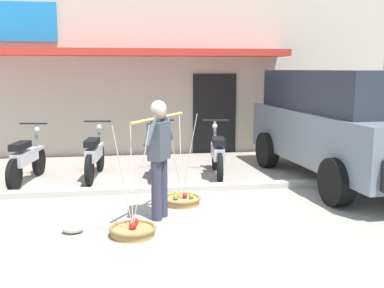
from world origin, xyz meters
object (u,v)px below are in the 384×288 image
(plastic_litter_bag, at_px, (73,228))
(motorcycle_third_in_row, at_px, (159,153))
(motorcycle_nearest_shop, at_px, (26,159))
(motorcycle_second_in_row, at_px, (95,155))
(fruit_vendor, at_px, (159,151))
(motorcycle_end_of_row, at_px, (217,154))
(fruit_basket_right_side, at_px, (182,199))
(fruit_basket_left_side, at_px, (133,230))
(parked_truck, at_px, (343,122))

(plastic_litter_bag, bearing_deg, motorcycle_third_in_row, 66.17)
(motorcycle_nearest_shop, distance_m, motorcycle_second_in_row, 1.26)
(fruit_vendor, xyz_separation_m, motorcycle_end_of_row, (1.34, 2.43, -0.52))
(fruit_basket_right_side, bearing_deg, motorcycle_end_of_row, 62.29)
(fruit_basket_left_side, distance_m, motorcycle_nearest_shop, 3.63)
(fruit_vendor, height_order, motorcycle_second_in_row, fruit_vendor)
(fruit_vendor, xyz_separation_m, motorcycle_second_in_row, (-1.07, 2.63, -0.52))
(fruit_vendor, relative_size, motorcycle_nearest_shop, 0.94)
(fruit_basket_right_side, xyz_separation_m, plastic_litter_bag, (-1.57, -1.08, -0.01))
(fruit_vendor, height_order, motorcycle_third_in_row, fruit_vendor)
(parked_truck, height_order, plastic_litter_bag, parked_truck)
(motorcycle_third_in_row, distance_m, motorcycle_end_of_row, 1.16)
(motorcycle_second_in_row, xyz_separation_m, plastic_litter_bag, (-0.10, -3.07, -0.38))
(fruit_basket_left_side, distance_m, fruit_basket_right_side, 1.51)
(fruit_vendor, height_order, parked_truck, parked_truck)
(motorcycle_third_in_row, xyz_separation_m, motorcycle_end_of_row, (1.13, -0.25, 0.00))
(motorcycle_end_of_row, bearing_deg, fruit_basket_left_side, -119.48)
(motorcycle_end_of_row, bearing_deg, plastic_litter_bag, -131.17)
(fruit_basket_right_side, relative_size, plastic_litter_bag, 5.18)
(fruit_basket_right_side, distance_m, motorcycle_third_in_row, 2.09)
(motorcycle_nearest_shop, height_order, parked_truck, parked_truck)
(motorcycle_second_in_row, height_order, plastic_litter_bag, motorcycle_second_in_row)
(motorcycle_second_in_row, height_order, motorcycle_third_in_row, same)
(fruit_vendor, distance_m, motorcycle_third_in_row, 2.74)
(motorcycle_nearest_shop, bearing_deg, plastic_litter_bag, -68.30)
(fruit_vendor, relative_size, parked_truck, 0.34)
(fruit_basket_right_side, relative_size, motorcycle_nearest_shop, 0.80)
(motorcycle_nearest_shop, distance_m, motorcycle_end_of_row, 3.65)
(fruit_basket_left_side, distance_m, plastic_litter_bag, 0.80)
(motorcycle_nearest_shop, height_order, motorcycle_third_in_row, same)
(fruit_basket_left_side, relative_size, motorcycle_end_of_row, 0.80)
(motorcycle_third_in_row, relative_size, parked_truck, 0.37)
(fruit_basket_left_side, distance_m, motorcycle_second_in_row, 3.36)
(fruit_vendor, bearing_deg, plastic_litter_bag, -159.53)
(motorcycle_third_in_row, distance_m, parked_truck, 3.61)
(fruit_basket_right_side, height_order, motorcycle_third_in_row, fruit_basket_right_side)
(parked_truck, bearing_deg, fruit_basket_right_side, -160.83)
(fruit_basket_left_side, bearing_deg, fruit_basket_right_side, 58.15)
(fruit_vendor, relative_size, motorcycle_end_of_row, 0.93)
(fruit_basket_left_side, height_order, parked_truck, parked_truck)
(fruit_basket_left_side, bearing_deg, fruit_vendor, 58.10)
(motorcycle_second_in_row, relative_size, plastic_litter_bag, 6.49)
(fruit_basket_left_side, height_order, fruit_basket_right_side, same)
(fruit_basket_right_side, bearing_deg, motorcycle_third_in_row, 95.31)
(plastic_litter_bag, bearing_deg, fruit_basket_left_side, -14.64)
(motorcycle_third_in_row, bearing_deg, plastic_litter_bag, -113.83)
(motorcycle_second_in_row, xyz_separation_m, motorcycle_end_of_row, (2.41, -0.20, 0.00))
(plastic_litter_bag, bearing_deg, motorcycle_end_of_row, 48.83)
(parked_truck, bearing_deg, plastic_litter_bag, -155.36)
(fruit_basket_right_side, xyz_separation_m, parked_truck, (3.23, 1.12, 1.05))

